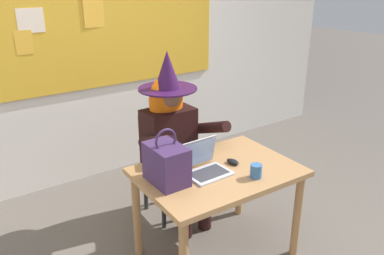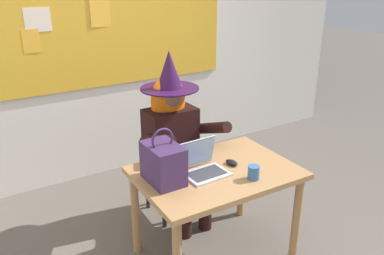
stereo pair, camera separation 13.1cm
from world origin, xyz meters
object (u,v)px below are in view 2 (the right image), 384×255
object	(u,v)px
laptop	(202,166)
computer_mouse	(232,163)
chair_at_desk	(168,157)
coffee_mug	(254,172)
handbag	(163,163)
person_costumed	(174,131)
desk_main	(216,183)

from	to	relation	value
laptop	computer_mouse	size ratio (longest dim) A/B	2.92
chair_at_desk	laptop	distance (m)	0.78
laptop	coffee_mug	world-z (taller)	laptop
chair_at_desk	handbag	bearing A→B (deg)	-28.24
handbag	laptop	bearing A→B (deg)	-6.69
person_costumed	computer_mouse	distance (m)	0.63
desk_main	person_costumed	xyz separation A→B (m)	(0.02, 0.63, 0.18)
chair_at_desk	computer_mouse	size ratio (longest dim) A/B	8.65
laptop	computer_mouse	bearing A→B (deg)	-4.92
handbag	computer_mouse	bearing A→B (deg)	-5.40
coffee_mug	computer_mouse	bearing A→B (deg)	88.95
coffee_mug	desk_main	bearing A→B (deg)	120.91
person_costumed	laptop	distance (m)	0.61
person_costumed	coffee_mug	bearing A→B (deg)	7.04
computer_mouse	handbag	distance (m)	0.54
chair_at_desk	computer_mouse	distance (m)	0.78
computer_mouse	chair_at_desk	bearing A→B (deg)	91.20
person_costumed	handbag	world-z (taller)	person_costumed
person_costumed	chair_at_desk	bearing A→B (deg)	177.98
chair_at_desk	laptop	xyz separation A→B (m)	(-0.12, -0.72, 0.26)
desk_main	computer_mouse	distance (m)	0.19
computer_mouse	laptop	bearing A→B (deg)	168.14
chair_at_desk	handbag	distance (m)	0.87
laptop	coffee_mug	distance (m)	0.35
desk_main	computer_mouse	bearing A→B (deg)	4.23
desk_main	computer_mouse	world-z (taller)	computer_mouse
computer_mouse	handbag	size ratio (longest dim) A/B	0.28
chair_at_desk	person_costumed	distance (m)	0.31
person_costumed	laptop	xyz separation A→B (m)	(-0.12, -0.60, -0.03)
desk_main	laptop	bearing A→B (deg)	164.68
person_costumed	laptop	bearing A→B (deg)	-12.09
chair_at_desk	person_costumed	xyz separation A→B (m)	(-0.00, -0.12, 0.29)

